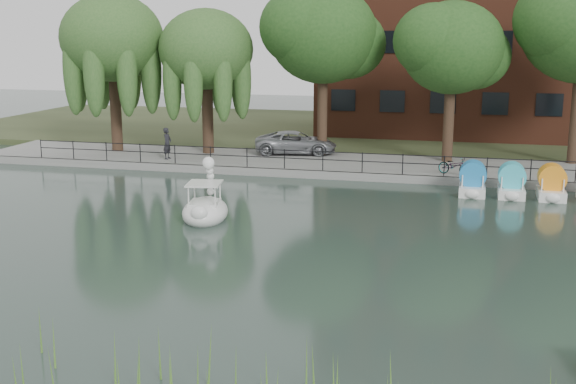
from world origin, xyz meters
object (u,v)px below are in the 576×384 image
at_px(minivan, 296,141).
at_px(pedestrian, 167,141).
at_px(swan_boat, 205,207).
at_px(bicycle, 454,165).

distance_m(minivan, pedestrian, 7.29).
bearing_deg(swan_boat, bicycle, 36.22).
height_order(minivan, swan_boat, swan_boat).
bearing_deg(pedestrian, swan_boat, -146.89).
distance_m(minivan, bicycle, 9.89).
height_order(bicycle, swan_boat, swan_boat).
relative_size(pedestrian, swan_boat, 0.65).
relative_size(bicycle, pedestrian, 0.87).
relative_size(minivan, bicycle, 3.10).
xyz_separation_m(bicycle, pedestrian, (-15.42, 0.81, 0.49)).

